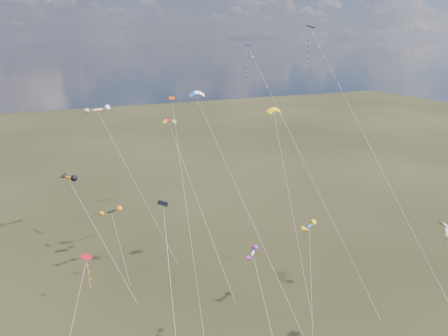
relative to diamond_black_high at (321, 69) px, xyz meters
name	(u,v)px	position (x,y,z in m)	size (l,w,h in m)	color
diamond_black_high	(321,69)	(0.00, 0.00, 0.00)	(5.15, 32.48, 38.35)	black
diamond_navy_tall	(258,81)	(-5.04, 7.84, -2.05)	(11.34, 21.11, 35.91)	#091653
diamond_black_mid	(170,278)	(-25.00, -13.69, -16.52)	(3.56, 17.10, 22.05)	black
diamond_red_low	(86,282)	(-31.80, -6.52, -19.54)	(7.20, 9.97, 16.06)	#A60C1C
diamond_orange_center	(182,170)	(-16.92, 7.88, -14.01)	(4.46, 24.67, 28.22)	red
parafoil_yellow	(275,110)	(-2.28, 7.35, -6.36)	(3.58, 17.09, 27.27)	#E7AF05
parafoil_blue_white	(198,94)	(-12.76, 11.92, -3.97)	(6.59, 25.21, 29.71)	blue
parafoil_striped	(448,227)	(4.78, -17.84, -15.48)	(9.26, 11.22, 18.20)	yellow
parafoil_tricolor	(170,121)	(-15.58, 17.49, -8.77)	(5.12, 18.15, 24.83)	yellow
novelty_black_orange	(111,211)	(-26.04, 17.00, -22.49)	(3.34, 6.88, 10.90)	black
novelty_orange_black	(68,178)	(-31.81, 14.53, -15.20)	(8.34, 10.12, 18.31)	#C16F11
novelty_white_purple	(253,254)	(-13.81, -8.39, -19.49)	(2.15, 12.85, 13.86)	silver
novelty_redwhite_stripe	(98,110)	(-25.12, 30.74, -8.44)	(11.03, 17.88, 25.15)	red
novelty_blue_yellow	(310,226)	(-3.07, -4.14, -20.08)	(4.81, 8.20, 13.35)	blue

